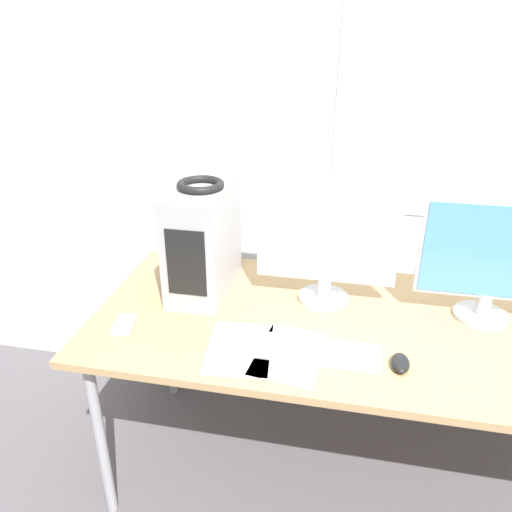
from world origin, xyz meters
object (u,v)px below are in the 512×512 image
Objects in this scene: headphones at (201,185)px; monitor_right_near at (494,259)px; pc_tower at (203,240)px; keyboard at (312,351)px; monitor_main at (327,237)px; cell_phone at (124,324)px; mouse at (400,363)px.

headphones and monitor_right_near have the same top height.
pc_tower is 2.36× the size of headphones.
keyboard is at bearing -149.64° from monitor_right_near.
pc_tower is 0.48m from monitor_main.
pc_tower is at bearing 142.89° from keyboard.
monitor_right_near is 1.32m from cell_phone.
monitor_main is at bearing 0.02° from headphones.
monitor_main reaches higher than monitor_right_near.
keyboard is 3.08× the size of cell_phone.
mouse is at bearing -26.27° from pc_tower.
headphones is at bearing 142.82° from keyboard.
keyboard is at bearing -37.18° from headphones.
monitor_right_near is at bearing -0.71° from pc_tower.
monitor_main is 3.64× the size of cell_phone.
pc_tower is 0.44m from cell_phone.
cell_phone is (-0.68, -0.33, -0.26)m from monitor_main.
monitor_main reaches higher than cell_phone.
monitor_right_near is 1.15× the size of keyboard.
monitor_right_near is at bearing 30.36° from keyboard.
monitor_right_near reaches higher than keyboard.
monitor_main is 0.44m from keyboard.
monitor_right_near reaches higher than mouse.
mouse is at bearing -130.56° from monitor_right_near.
headphones is at bearing 153.68° from mouse.
pc_tower is 0.96× the size of keyboard.
keyboard is 0.28m from mouse.
cell_phone is (-0.20, -0.33, -0.43)m from headphones.
headphones is at bearing -179.98° from monitor_main.
cell_phone is at bearing -121.88° from headphones.
monitor_main is (0.48, 0.00, 0.05)m from pc_tower.
monitor_main is 0.52m from mouse.
monitor_right_near is (0.58, -0.01, -0.03)m from monitor_main.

